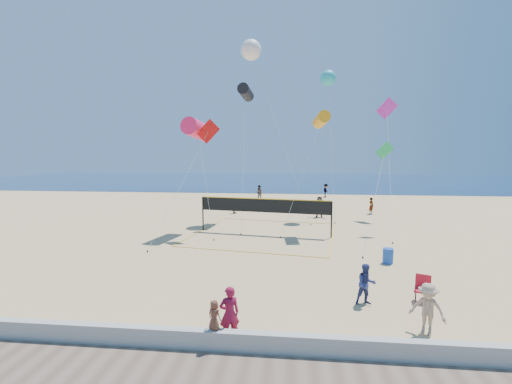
# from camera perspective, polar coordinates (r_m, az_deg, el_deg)

# --- Properties ---
(ground) EXTENTS (120.00, 120.00, 0.00)m
(ground) POSITION_cam_1_polar(r_m,az_deg,el_deg) (13.83, 4.45, -18.68)
(ground) COLOR tan
(ground) RESTS_ON ground
(ocean) EXTENTS (140.00, 50.00, 0.03)m
(ocean) POSITION_cam_1_polar(r_m,az_deg,el_deg) (74.75, 5.59, 1.93)
(ocean) COLOR #102A4F
(ocean) RESTS_ON ground
(seawall) EXTENTS (32.00, 0.30, 0.60)m
(seawall) POSITION_cam_1_polar(r_m,az_deg,el_deg) (11.03, 4.05, -23.89)
(seawall) COLOR #ACABA7
(seawall) RESTS_ON ground
(woman) EXTENTS (0.76, 0.65, 1.77)m
(woman) POSITION_cam_1_polar(r_m,az_deg,el_deg) (11.37, -4.46, -19.57)
(woman) COLOR maroon
(woman) RESTS_ON ground
(toddler) EXTENTS (0.52, 0.45, 0.90)m
(toddler) POSITION_cam_1_polar(r_m,az_deg,el_deg) (10.97, -6.98, -19.67)
(toddler) COLOR brown
(toddler) RESTS_ON seawall
(bystander_a) EXTENTS (0.87, 0.73, 1.61)m
(bystander_a) POSITION_cam_1_polar(r_m,az_deg,el_deg) (14.43, 17.89, -14.43)
(bystander_a) COLOR navy
(bystander_a) RESTS_ON ground
(bystander_b) EXTENTS (1.27, 1.12, 1.71)m
(bystander_b) POSITION_cam_1_polar(r_m,az_deg,el_deg) (12.97, 26.68, -17.02)
(bystander_b) COLOR tan
(bystander_b) RESTS_ON ground
(far_person_0) EXTENTS (0.65, 0.94, 1.47)m
(far_person_0) POSITION_cam_1_polar(r_m,az_deg,el_deg) (33.59, -3.67, -2.35)
(far_person_0) COLOR gray
(far_person_0) RESTS_ON ground
(far_person_1) EXTENTS (1.84, 0.84, 1.92)m
(far_person_1) POSITION_cam_1_polar(r_m,az_deg,el_deg) (32.06, 10.51, -2.46)
(far_person_1) COLOR gray
(far_person_1) RESTS_ON ground
(far_person_2) EXTENTS (0.59, 0.70, 1.62)m
(far_person_2) POSITION_cam_1_polar(r_m,az_deg,el_deg) (35.04, 18.66, -2.19)
(far_person_2) COLOR gray
(far_person_2) RESTS_ON ground
(far_person_3) EXTENTS (1.13, 1.01, 1.91)m
(far_person_3) POSITION_cam_1_polar(r_m,az_deg,el_deg) (42.78, 0.60, -0.14)
(far_person_3) COLOR gray
(far_person_3) RESTS_ON ground
(far_person_4) EXTENTS (1.07, 1.33, 1.80)m
(far_person_4) POSITION_cam_1_polar(r_m,az_deg,el_deg) (46.85, 11.55, 0.24)
(far_person_4) COLOR gray
(far_person_4) RESTS_ON ground
(camp_chair) EXTENTS (0.74, 0.84, 1.18)m
(camp_chair) POSITION_cam_1_polar(r_m,az_deg,el_deg) (15.57, 26.03, -14.00)
(camp_chair) COLOR red
(camp_chair) RESTS_ON ground
(trash_barrel) EXTENTS (0.62, 0.62, 0.81)m
(trash_barrel) POSITION_cam_1_polar(r_m,az_deg,el_deg) (19.94, 21.13, -9.89)
(trash_barrel) COLOR #1A49AD
(trash_barrel) RESTS_ON ground
(volleyball_net) EXTENTS (11.17, 11.04, 2.62)m
(volleyball_net) POSITION_cam_1_polar(r_m,az_deg,el_deg) (24.89, 1.36, -2.92)
(volleyball_net) COLOR black
(volleyball_net) RESTS_ON ground
(kite_0) EXTENTS (2.62, 4.18, 8.42)m
(kite_0) POSITION_cam_1_polar(r_m,az_deg,el_deg) (25.73, -9.68, 10.19)
(kite_0) COLOR #FF205A
(kite_0) RESTS_ON ground
(kite_1) EXTENTS (1.21, 7.41, 11.77)m
(kite_1) POSITION_cam_1_polar(r_m,az_deg,el_deg) (30.83, -1.72, 16.24)
(kite_1) COLOR black
(kite_1) RESTS_ON ground
(kite_2) EXTENTS (3.42, 3.21, 8.88)m
(kite_2) POSITION_cam_1_polar(r_m,az_deg,el_deg) (25.68, 10.83, 11.75)
(kite_2) COLOR orange
(kite_2) RESTS_ON ground
(kite_3) EXTENTS (3.61, 4.81, 8.26)m
(kite_3) POSITION_cam_1_polar(r_m,az_deg,el_deg) (24.27, -8.39, 9.16)
(kite_3) COLOR red
(kite_3) RESTS_ON ground
(kite_4) EXTENTS (3.49, 7.04, 6.77)m
(kite_4) POSITION_cam_1_polar(r_m,az_deg,el_deg) (26.44, 20.46, 5.54)
(kite_4) COLOR #24BD5C
(kite_4) RESTS_ON ground
(kite_5) EXTENTS (2.81, 10.69, 10.91)m
(kite_5) POSITION_cam_1_polar(r_m,az_deg,el_deg) (33.50, 21.00, 12.17)
(kite_5) COLOR #D22BB3
(kite_5) RESTS_ON ground
(kite_6) EXTENTS (6.38, 4.13, 15.77)m
(kite_6) POSITION_cam_1_polar(r_m,az_deg,el_deg) (32.41, -0.84, 22.58)
(kite_6) COLOR white
(kite_6) RESTS_ON ground
(kite_7) EXTENTS (1.56, 4.26, 13.33)m
(kite_7) POSITION_cam_1_polar(r_m,az_deg,el_deg) (33.14, 11.93, 18.08)
(kite_7) COLOR #26A9BB
(kite_7) RESTS_ON ground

